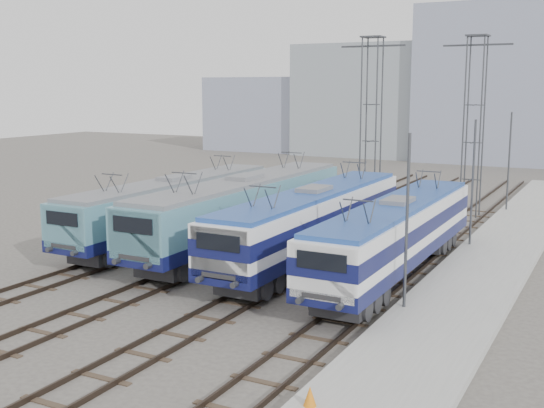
{
  "coord_description": "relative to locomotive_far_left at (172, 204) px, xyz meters",
  "views": [
    {
      "loc": [
        15.83,
        -22.74,
        8.67
      ],
      "look_at": [
        0.2,
        7.0,
        2.9
      ],
      "focal_mm": 45.0,
      "sensor_mm": 36.0,
      "label": 1
    }
  ],
  "objects": [
    {
      "name": "platform",
      "position": [
        16.95,
        -0.15,
        -2.01
      ],
      "size": [
        4.0,
        70.0,
        0.3
      ],
      "primitive_type": "cube",
      "color": "#9E9E99",
      "rests_on": "ground"
    },
    {
      "name": "ground",
      "position": [
        6.75,
        -8.15,
        -2.16
      ],
      "size": [
        160.0,
        160.0,
        0.0
      ],
      "primitive_type": "plane",
      "color": "#514C47"
    },
    {
      "name": "locomotive_far_left",
      "position": [
        0.0,
        0.0,
        0.0
      ],
      "size": [
        2.74,
        17.29,
        3.25
      ],
      "color": "#101446",
      "rests_on": "ground"
    },
    {
      "name": "safety_cone",
      "position": [
        15.59,
        -15.41,
        -1.59
      ],
      "size": [
        0.35,
        0.35,
        0.55
      ],
      "primitive_type": "cone",
      "color": "orange",
      "rests_on": "platform"
    },
    {
      "name": "catenary_tower_east",
      "position": [
        13.25,
        15.85,
        4.48
      ],
      "size": [
        4.5,
        1.2,
        12.0
      ],
      "color": "#3F4247",
      "rests_on": "ground"
    },
    {
      "name": "building_west",
      "position": [
        -7.25,
        53.85,
        4.84
      ],
      "size": [
        18.0,
        12.0,
        14.0
      ],
      "primitive_type": "cube",
      "color": "#8B959D",
      "rests_on": "ground"
    },
    {
      "name": "building_center",
      "position": [
        10.75,
        53.85,
        6.84
      ],
      "size": [
        22.0,
        14.0,
        18.0
      ],
      "primitive_type": "cube",
      "color": "#8A91A9",
      "rests_on": "ground"
    },
    {
      "name": "building_far_west",
      "position": [
        -23.25,
        53.85,
        2.84
      ],
      "size": [
        14.0,
        10.0,
        10.0
      ],
      "primitive_type": "cube",
      "color": "#8A91A9",
      "rests_on": "ground"
    },
    {
      "name": "mast_front",
      "position": [
        15.35,
        -6.15,
        1.34
      ],
      "size": [
        0.12,
        0.12,
        7.0
      ],
      "primitive_type": "cylinder",
      "color": "#3F4247",
      "rests_on": "ground"
    },
    {
      "name": "catenary_tower_west",
      "position": [
        6.75,
        13.85,
        4.48
      ],
      "size": [
        4.5,
        1.2,
        12.0
      ],
      "color": "#3F4247",
      "rests_on": "ground"
    },
    {
      "name": "mast_rear",
      "position": [
        15.35,
        17.85,
        1.34
      ],
      "size": [
        0.12,
        0.12,
        7.0
      ],
      "primitive_type": "cylinder",
      "color": "#3F4247",
      "rests_on": "ground"
    },
    {
      "name": "locomotive_center_right",
      "position": [
        9.0,
        -0.74,
        0.11
      ],
      "size": [
        2.81,
        17.78,
        3.34
      ],
      "color": "#101446",
      "rests_on": "ground"
    },
    {
      "name": "locomotive_far_right",
      "position": [
        13.5,
        -1.51,
        0.04
      ],
      "size": [
        2.72,
        17.17,
        3.23
      ],
      "color": "#101446",
      "rests_on": "ground"
    },
    {
      "name": "mast_mid",
      "position": [
        15.35,
        5.85,
        1.34
      ],
      "size": [
        0.12,
        0.12,
        7.0
      ],
      "primitive_type": "cylinder",
      "color": "#3F4247",
      "rests_on": "ground"
    },
    {
      "name": "locomotive_center_left",
      "position": [
        4.5,
        0.19,
        0.17
      ],
      "size": [
        2.97,
        18.76,
        3.53
      ],
      "color": "#101446",
      "rests_on": "ground"
    }
  ]
}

